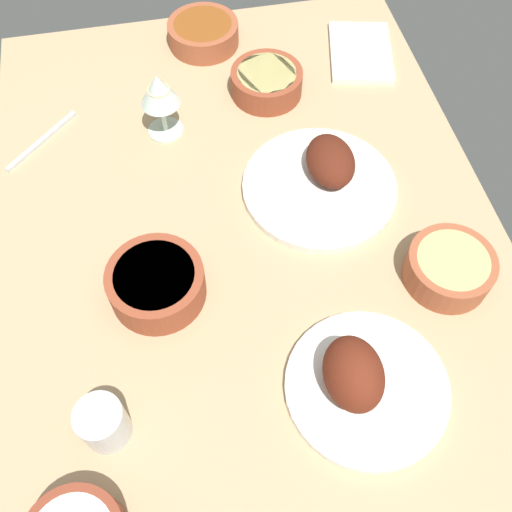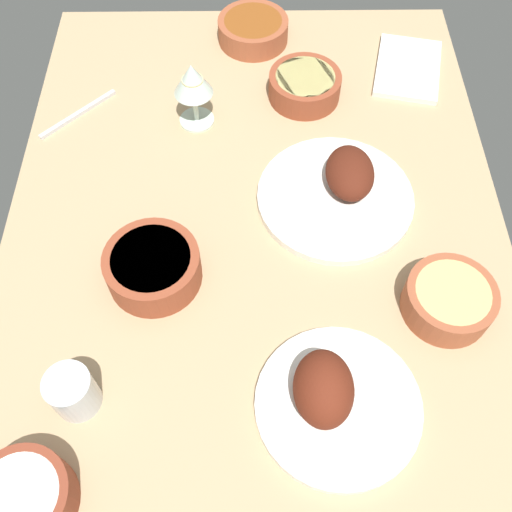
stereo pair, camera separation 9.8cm
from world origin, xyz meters
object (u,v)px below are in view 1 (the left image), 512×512
at_px(plate_center_main, 360,381).
at_px(folded_napkin, 361,52).
at_px(bowl_pasta, 449,268).
at_px(plate_far_side, 323,178).
at_px(water_tumbler, 103,423).
at_px(bowl_sauce, 156,283).
at_px(bowl_potatoes, 267,82).
at_px(wine_glass, 159,93).
at_px(bowl_soup, 205,33).
at_px(spoon_loose, 42,141).

distance_m(plate_center_main, folded_napkin, 0.77).
distance_m(plate_center_main, bowl_pasta, 0.26).
bearing_deg(folded_napkin, plate_far_side, 152.50).
relative_size(plate_far_side, bowl_pasta, 1.98).
xyz_separation_m(plate_far_side, water_tumbler, (-0.38, 0.42, 0.02)).
height_order(bowl_sauce, water_tumbler, water_tumbler).
height_order(plate_center_main, bowl_sauce, plate_center_main).
distance_m(bowl_potatoes, wine_glass, 0.24).
bearing_deg(wine_glass, bowl_potatoes, -72.71).
height_order(wine_glass, folded_napkin, wine_glass).
height_order(plate_far_side, bowl_sauce, plate_far_side).
height_order(bowl_soup, water_tumbler, water_tumbler).
bearing_deg(water_tumbler, bowl_soup, -17.97).
height_order(plate_far_side, bowl_pasta, plate_far_side).
xyz_separation_m(bowl_potatoes, bowl_pasta, (-0.50, -0.20, 0.00)).
relative_size(plate_center_main, bowl_soup, 1.59).
xyz_separation_m(bowl_soup, spoon_loose, (-0.23, 0.36, -0.02)).
bearing_deg(spoon_loose, bowl_pasta, 101.15).
distance_m(bowl_sauce, folded_napkin, 0.72).
bearing_deg(water_tumbler, plate_center_main, -91.55).
bearing_deg(water_tumbler, plate_far_side, -47.83).
bearing_deg(bowl_soup, bowl_potatoes, -150.96).
relative_size(bowl_sauce, folded_napkin, 0.81).
distance_m(bowl_sauce, wine_glass, 0.38).
xyz_separation_m(bowl_pasta, folded_napkin, (0.58, -0.03, -0.03)).
bearing_deg(bowl_pasta, bowl_sauce, 82.27).
relative_size(bowl_sauce, bowl_pasta, 1.10).
bearing_deg(spoon_loose, plate_center_main, 82.56).
distance_m(bowl_soup, water_tumbler, 0.88).
bearing_deg(folded_napkin, wine_glass, 108.05).
xyz_separation_m(bowl_sauce, spoon_loose, (0.39, 0.19, -0.03)).
bearing_deg(bowl_pasta, wine_glass, 44.45).
height_order(plate_far_side, bowl_soup, plate_far_side).
bearing_deg(bowl_soup, spoon_loose, 122.92).
bearing_deg(water_tumbler, wine_glass, -14.59).
relative_size(bowl_potatoes, spoon_loose, 0.80).
bearing_deg(bowl_potatoes, water_tumbler, 150.19).
xyz_separation_m(wine_glass, spoon_loose, (0.02, 0.24, -0.10)).
bearing_deg(bowl_sauce, bowl_pasta, -97.73).
xyz_separation_m(bowl_soup, wine_glass, (-0.25, 0.12, 0.07)).
relative_size(plate_center_main, bowl_pasta, 1.72).
xyz_separation_m(bowl_sauce, folded_napkin, (0.51, -0.51, -0.03)).
bearing_deg(plate_center_main, bowl_sauce, 51.02).
distance_m(water_tumbler, folded_napkin, 0.95).
distance_m(plate_center_main, bowl_soup, 0.85).
xyz_separation_m(plate_center_main, wine_glass, (0.59, 0.22, 0.07)).
height_order(plate_far_side, spoon_loose, plate_far_side).
bearing_deg(spoon_loose, bowl_sauce, 71.32).
bearing_deg(bowl_soup, water_tumbler, 162.03).
relative_size(plate_center_main, spoon_loose, 1.33).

